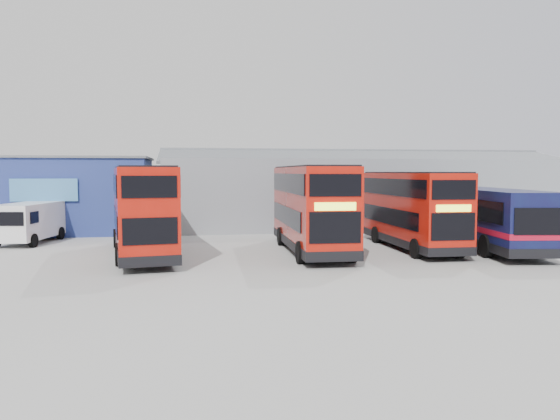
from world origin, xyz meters
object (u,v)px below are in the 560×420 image
object	(u,v)px
single_decker_blue	(485,219)
maintenance_shed	(358,191)
double_decker_centre	(311,209)
double_decker_right	(411,210)
double_decker_left	(142,212)
panel_van	(29,221)
office_block	(60,194)

from	to	relation	value
single_decker_blue	maintenance_shed	bearing A→B (deg)	-72.29
maintenance_shed	double_decker_centre	size ratio (longest dim) A/B	2.90
maintenance_shed	double_decker_right	distance (m)	14.13
double_decker_right	single_decker_blue	size ratio (longest dim) A/B	0.81
maintenance_shed	double_decker_left	bearing A→B (deg)	-137.21
double_decker_right	panel_van	xyz separation A→B (m)	(-20.81, 5.75, -0.75)
office_block	panel_van	bearing A→B (deg)	-92.85
maintenance_shed	double_decker_right	xyz separation A→B (m)	(-1.50, -14.04, -0.56)
office_block	double_decker_centre	size ratio (longest dim) A/B	1.17
office_block	double_decker_centre	distance (m)	19.36
maintenance_shed	single_decker_blue	world-z (taller)	maintenance_shed
office_block	double_decker_left	bearing A→B (deg)	-62.26
maintenance_shed	panel_van	world-z (taller)	maintenance_shed
double_decker_right	single_decker_blue	world-z (taller)	double_decker_right
office_block	double_decker_left	size ratio (longest dim) A/B	1.16
double_decker_centre	single_decker_blue	distance (m)	9.60
double_decker_centre	single_decker_blue	size ratio (longest dim) A/B	0.87
office_block	single_decker_blue	distance (m)	27.54
double_decker_centre	panel_van	world-z (taller)	double_decker_centre
office_block	double_decker_left	xyz separation A→B (m)	(6.49, -12.35, -0.40)
office_block	maintenance_shed	bearing A→B (deg)	5.21
panel_van	double_decker_centre	bearing A→B (deg)	-11.24
office_block	single_decker_blue	xyz separation A→B (m)	(24.50, -12.54, -0.99)
office_block	single_decker_blue	bearing A→B (deg)	-27.11
double_decker_right	maintenance_shed	bearing A→B (deg)	84.88
office_block	double_decker_right	bearing A→B (deg)	-30.40
office_block	double_decker_right	size ratio (longest dim) A/B	1.26
single_decker_blue	double_decker_centre	bearing A→B (deg)	6.62
office_block	double_decker_right	world-z (taller)	office_block
double_decker_left	double_decker_right	size ratio (longest dim) A/B	1.08
office_block	panel_van	distance (m)	6.42
single_decker_blue	panel_van	xyz separation A→B (m)	(-24.81, 6.26, -0.30)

